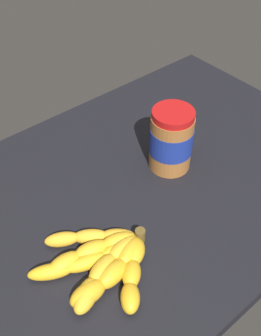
% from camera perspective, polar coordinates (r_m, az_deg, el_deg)
% --- Properties ---
extents(ground_plane, '(0.95, 0.67, 0.03)m').
position_cam_1_polar(ground_plane, '(0.93, 2.74, -2.08)').
color(ground_plane, black).
extents(banana_bunch, '(0.23, 0.24, 0.04)m').
position_cam_1_polar(banana_bunch, '(0.76, -3.81, -12.87)').
color(banana_bunch, gold).
rests_on(banana_bunch, ground_plane).
extents(peanut_butter_jar, '(0.10, 0.10, 0.15)m').
position_cam_1_polar(peanut_butter_jar, '(0.91, 5.67, 3.94)').
color(peanut_butter_jar, '#9E602D').
rests_on(peanut_butter_jar, ground_plane).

